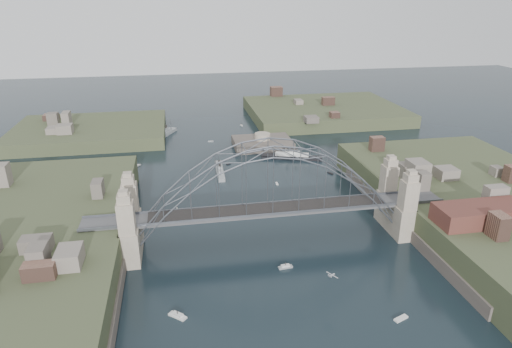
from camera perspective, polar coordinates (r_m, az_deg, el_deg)
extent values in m
plane|color=black|center=(107.56, 1.74, -8.48)|extent=(500.00, 500.00, 0.00)
cube|color=#4C4C4E|center=(103.76, 1.79, -4.66)|extent=(84.00, 6.00, 0.70)
cube|color=#51555D|center=(100.90, 2.15, -5.12)|extent=(84.00, 0.25, 0.50)
cube|color=#51555D|center=(106.16, 1.46, -3.68)|extent=(84.00, 0.25, 0.50)
cube|color=black|center=(103.52, 1.80, -4.39)|extent=(55.20, 5.20, 0.35)
cube|color=gray|center=(97.71, -16.07, -6.79)|extent=(3.40, 3.40, 17.70)
cube|color=gray|center=(106.59, -15.64, -4.26)|extent=(3.40, 3.40, 17.70)
cube|color=gray|center=(109.77, 18.70, -3.85)|extent=(3.40, 3.40, 17.70)
cube|color=gray|center=(117.75, 16.45, -1.81)|extent=(3.40, 3.40, 17.70)
cube|color=gray|center=(104.37, -15.57, -7.84)|extent=(4.08, 13.80, 8.00)
cube|color=gray|center=(115.74, 17.27, -4.98)|extent=(4.08, 13.80, 8.00)
cube|color=#3C4429|center=(111.43, -29.30, -9.23)|extent=(50.00, 90.00, 12.00)
cube|color=#4F463E|center=(106.35, -17.58, -9.36)|extent=(6.00, 70.00, 4.00)
cube|color=#3C4429|center=(130.48, 27.61, -4.45)|extent=(50.00, 90.00, 12.00)
cube|color=#4F463E|center=(118.88, 18.83, -6.06)|extent=(6.00, 70.00, 4.00)
cube|color=#3C4429|center=(196.54, -20.29, 4.56)|extent=(60.00, 45.00, 9.00)
cube|color=#3C4429|center=(219.19, 8.64, 7.42)|extent=(70.00, 55.00, 9.50)
cube|color=#4F463E|center=(172.78, 0.82, 3.33)|extent=(22.00, 16.00, 7.00)
cylinder|color=gray|center=(171.35, 0.83, 4.82)|extent=(6.00, 6.00, 2.40)
cube|color=#592D26|center=(109.20, 26.77, -4.59)|extent=(20.00, 8.00, 4.00)
cube|color=#4C4C4E|center=(101.32, 28.19, -13.02)|extent=(4.00, 22.00, 1.40)
cube|color=gray|center=(147.63, -4.64, 0.33)|extent=(2.86, 17.10, 1.51)
cube|color=gray|center=(147.22, -4.65, 0.74)|extent=(2.03, 9.42, 1.14)
cube|color=gray|center=(146.92, -4.66, 1.05)|extent=(1.40, 4.30, 0.76)
cylinder|color=black|center=(145.57, -4.64, 1.13)|extent=(0.82, 0.82, 1.51)
cylinder|color=black|center=(147.80, -4.70, 1.45)|extent=(0.82, 0.82, 1.51)
cylinder|color=#51555D|center=(141.98, -4.52, 0.51)|extent=(0.15, 0.15, 3.79)
cylinder|color=#51555D|center=(151.54, -4.80, 1.90)|extent=(0.15, 0.15, 3.79)
cube|color=gray|center=(190.54, -11.50, 4.95)|extent=(9.70, 15.95, 1.68)
cube|color=gray|center=(190.18, -11.52, 5.31)|extent=(5.75, 8.98, 1.26)
cube|color=gray|center=(189.93, -11.54, 5.58)|extent=(3.04, 4.30, 0.84)
cylinder|color=black|center=(188.74, -11.73, 5.70)|extent=(0.83, 0.83, 1.68)
cylinder|color=black|center=(190.72, -11.40, 5.89)|extent=(0.83, 0.83, 1.68)
cylinder|color=#51555D|center=(185.56, -12.28, 5.31)|extent=(0.17, 0.17, 4.19)
cylinder|color=#51555D|center=(194.05, -10.87, 6.13)|extent=(0.17, 0.17, 4.19)
cube|color=black|center=(160.18, 4.60, 2.08)|extent=(21.33, 9.52, 1.56)
cube|color=silver|center=(159.79, 4.61, 2.48)|extent=(11.92, 5.79, 1.17)
cube|color=silver|center=(159.50, 4.62, 2.78)|extent=(5.61, 3.22, 0.78)
cylinder|color=black|center=(159.37, 4.09, 3.04)|extent=(1.06, 1.06, 1.56)
cylinder|color=black|center=(159.21, 5.17, 2.98)|extent=(1.06, 1.06, 1.56)
cylinder|color=#51555D|center=(159.80, 2.32, 3.05)|extent=(0.16, 0.16, 3.91)
cylinder|color=#51555D|center=(159.15, 6.95, 2.83)|extent=(0.16, 0.16, 3.91)
cube|color=silver|center=(86.15, 9.69, -12.60)|extent=(1.29, 0.91, 0.24)
cube|color=silver|center=(86.13, 9.69, -12.58)|extent=(1.59, 2.45, 0.05)
cube|color=silver|center=(85.63, 9.40, -12.72)|extent=(0.55, 0.80, 0.30)
cube|color=silver|center=(122.28, -10.03, -4.80)|extent=(1.75, 2.22, 0.45)
cylinder|color=#51555D|center=(121.82, -10.06, -4.36)|extent=(0.08, 0.08, 2.20)
cone|color=silver|center=(121.82, -10.06, -4.36)|extent=(1.50, 1.58, 1.92)
cube|color=silver|center=(138.32, 2.67, -1.24)|extent=(0.65, 1.83, 0.45)
cube|color=silver|center=(97.85, 3.77, -11.79)|extent=(3.17, 1.32, 0.45)
cube|color=silver|center=(97.63, 3.78, -11.59)|extent=(1.93, 1.04, 0.40)
cylinder|color=black|center=(97.39, 3.78, -11.37)|extent=(0.16, 0.16, 0.70)
cube|color=silver|center=(148.25, 9.46, 0.09)|extent=(1.57, 2.19, 0.45)
cube|color=silver|center=(157.52, -15.05, 0.94)|extent=(3.11, 3.71, 0.45)
cylinder|color=#51555D|center=(157.16, -15.09, 1.30)|extent=(0.08, 0.08, 2.20)
cone|color=silver|center=(157.16, -15.09, 1.30)|extent=(1.53, 1.59, 1.92)
cube|color=silver|center=(154.64, -3.50, 1.29)|extent=(1.78, 1.37, 0.45)
cube|color=silver|center=(88.44, 18.01, -17.14)|extent=(2.98, 1.89, 0.45)
cube|color=silver|center=(179.66, -5.79, 4.16)|extent=(2.19, 0.89, 0.45)
cube|color=silver|center=(132.72, 13.59, -2.89)|extent=(1.80, 2.03, 0.45)
cube|color=silver|center=(132.56, 13.61, -2.74)|extent=(1.21, 1.32, 0.40)
cylinder|color=black|center=(132.38, 13.62, -2.56)|extent=(0.16, 0.16, 0.70)
cube|color=silver|center=(86.19, -9.98, -17.43)|extent=(3.43, 3.17, 0.45)
cube|color=silver|center=(85.94, -9.99, -17.22)|extent=(2.25, 2.12, 0.40)
cylinder|color=black|center=(85.66, -10.01, -16.99)|extent=(0.16, 0.16, 0.70)
cube|color=silver|center=(200.66, -1.87, 6.15)|extent=(1.18, 1.71, 0.45)
cube|color=silver|center=(200.56, -1.87, 6.26)|extent=(0.83, 1.08, 0.40)
cylinder|color=black|center=(200.44, -1.87, 6.38)|extent=(0.16, 0.16, 0.70)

